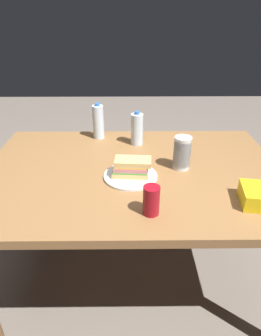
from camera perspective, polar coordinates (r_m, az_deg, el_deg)
name	(u,v)px	position (r m, az deg, el deg)	size (l,w,h in m)	color
ground_plane	(132,273)	(1.95, 0.33, -19.72)	(8.00, 8.00, 0.00)	#70665B
dining_table	(133,185)	(1.51, 0.40, -3.23)	(1.50, 1.01, 0.74)	olive
paper_plate	(130,176)	(1.40, 0.00, -1.57)	(0.26, 0.26, 0.01)	white
sandwich	(131,167)	(1.38, 0.16, 0.13)	(0.19, 0.11, 0.08)	#DBB26B
soda_can_red	(151,200)	(1.14, 4.05, -6.27)	(0.07, 0.07, 0.12)	maroon
water_bottle_tall	(98,122)	(1.80, -6.28, 8.88)	(0.07, 0.07, 0.22)	silver
plastic_cup_stack	(182,153)	(1.47, 9.94, 2.91)	(0.08, 0.08, 0.17)	silver
water_bottle_spare	(137,129)	(1.71, 1.25, 7.54)	(0.07, 0.07, 0.20)	silver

